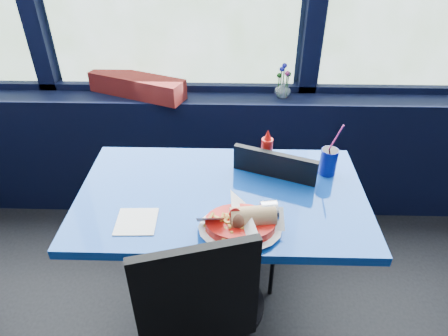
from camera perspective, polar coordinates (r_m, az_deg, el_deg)
window_sill at (r=2.61m, az=-6.30°, el=2.34°), size 5.00×0.26×0.80m
near_table at (r=1.79m, az=-0.33°, el=-8.14°), size 1.20×0.70×0.75m
chair_near_back at (r=2.02m, az=5.23°, el=-5.17°), size 0.51×0.51×0.87m
planter_box at (r=2.43m, az=-12.32°, el=11.44°), size 0.59×0.36×0.12m
flower_vase at (r=2.37m, az=8.43°, el=11.33°), size 0.10×0.10×0.20m
food_basket at (r=1.48m, az=2.58°, el=-7.85°), size 0.32×0.32×0.10m
ketchup_bottle at (r=1.79m, az=6.12°, el=2.45°), size 0.05×0.05×0.19m
soda_cup at (r=1.81m, az=14.70°, el=0.98°), size 0.08×0.08×0.25m
napkin at (r=1.57m, az=-12.41°, el=-7.47°), size 0.16×0.16×0.00m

